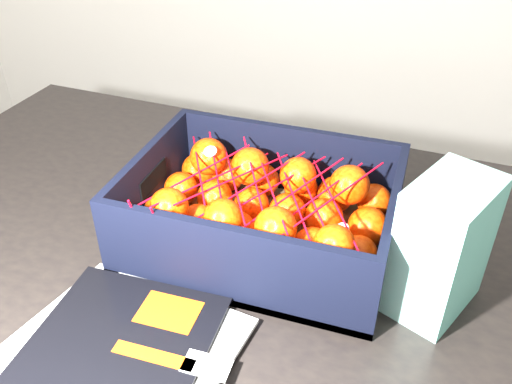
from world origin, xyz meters
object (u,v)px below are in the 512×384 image
(table, at_px, (209,290))
(magazine_stack, at_px, (103,368))
(retail_carton, at_px, (442,247))
(produce_crate, at_px, (262,220))

(table, height_order, magazine_stack, magazine_stack)
(table, distance_m, retail_carton, 0.38)
(magazine_stack, bearing_deg, produce_crate, 70.77)
(table, distance_m, magazine_stack, 0.28)
(magazine_stack, bearing_deg, table, 85.43)
(produce_crate, xyz_separation_m, retail_carton, (0.25, -0.05, 0.05))
(magazine_stack, xyz_separation_m, retail_carton, (0.35, 0.24, 0.08))
(table, bearing_deg, magazine_stack, -94.57)
(magazine_stack, distance_m, produce_crate, 0.30)
(magazine_stack, relative_size, retail_carton, 1.72)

